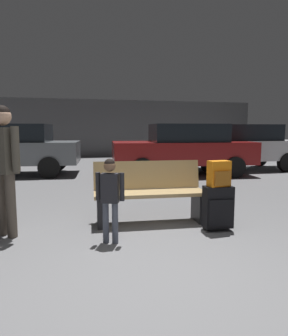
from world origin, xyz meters
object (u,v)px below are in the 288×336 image
object	(u,v)px
parked_car_near	(183,148)
suitcase	(218,207)
parked_car_far	(9,148)
parked_car_side	(239,146)
backpack_bright	(219,174)
child	(110,192)
bench	(149,192)
adult	(4,157)

from	to	relation	value
parked_car_near	suitcase	bearing A→B (deg)	-106.07
parked_car_far	suitcase	bearing A→B (deg)	-59.80
parked_car_side	backpack_bright	bearing A→B (deg)	-123.11
backpack_bright	parked_car_far	distance (m)	7.14
suitcase	parked_car_far	world-z (taller)	parked_car_far
child	parked_car_near	distance (m)	5.86
bench	suitcase	bearing A→B (deg)	-37.54
child	parked_car_side	bearing A→B (deg)	48.18
child	adult	xyz separation A→B (m)	(-1.24, 0.57, 0.39)
bench	parked_car_near	size ratio (longest dim) A/B	0.38
suitcase	backpack_bright	size ratio (longest dim) A/B	1.78
bench	suitcase	size ratio (longest dim) A/B	2.71
backpack_bright	parked_car_side	world-z (taller)	parked_car_side
suitcase	backpack_bright	xyz separation A→B (m)	(0.00, -0.00, 0.45)
bench	suitcase	distance (m)	1.01
suitcase	parked_car_side	xyz separation A→B (m)	(3.68, 5.64, 0.48)
adult	parked_car_far	xyz separation A→B (m)	(-0.88, 5.71, -0.21)
child	parked_car_far	size ratio (longest dim) A/B	0.24
bench	child	distance (m)	1.00
parked_car_near	parked_car_far	bearing A→B (deg)	166.67
child	parked_car_near	size ratio (longest dim) A/B	0.24
parked_car_far	backpack_bright	bearing A→B (deg)	-59.80
suitcase	child	world-z (taller)	child
bench	parked_car_near	bearing A→B (deg)	62.99
backpack_bright	adult	distance (m)	2.76
bench	backpack_bright	size ratio (longest dim) A/B	4.81
parked_car_near	bench	bearing A→B (deg)	-117.01
bench	parked_car_near	distance (m)	4.91
child	parked_car_far	xyz separation A→B (m)	(-2.12, 6.28, 0.18)
parked_car_far	parked_car_near	world-z (taller)	same
backpack_bright	parked_car_far	xyz separation A→B (m)	(-3.59, 6.17, 0.03)
backpack_bright	parked_car_far	world-z (taller)	parked_car_far
parked_car_near	adult	bearing A→B (deg)	-132.50
child	parked_car_far	world-z (taller)	parked_car_far
suitcase	parked_car_far	distance (m)	7.15
parked_car_side	suitcase	bearing A→B (deg)	-123.12
child	parked_car_side	world-z (taller)	parked_car_side
bench	child	world-z (taller)	child
bench	adult	distance (m)	2.01
bench	backpack_bright	distance (m)	1.05
adult	bench	bearing A→B (deg)	4.53
adult	suitcase	bearing A→B (deg)	-9.60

